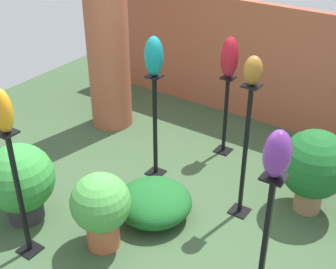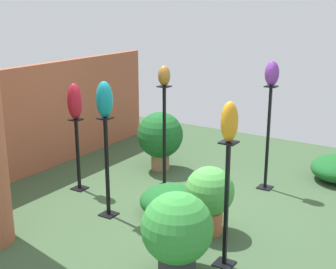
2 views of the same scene
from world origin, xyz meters
TOP-DOWN VIEW (x-y plane):
  - ground_plane at (0.00, 0.00)m, footprint 8.00×8.00m
  - brick_wall_back at (0.00, 2.56)m, footprint 5.60×0.12m
  - brick_pillar at (-1.78, 1.27)m, footprint 0.58×0.58m
  - pedestal_bronze at (0.67, 0.49)m, footprint 0.20×0.20m
  - pedestal_amber at (-0.76, -1.20)m, footprint 0.20×0.20m
  - pedestal_teal at (-0.50, 0.57)m, footprint 0.20×0.20m
  - pedestal_violet at (1.44, -0.78)m, footprint 0.20×0.20m
  - pedestal_ruby at (-0.07, 1.48)m, footprint 0.20×0.20m
  - art_vase_bronze at (0.67, 0.49)m, footprint 0.18×0.17m
  - art_vase_amber at (-0.76, -1.20)m, footprint 0.18×0.17m
  - art_vase_teal at (-0.50, 0.57)m, footprint 0.21×0.20m
  - art_vase_violet at (1.44, -0.78)m, footprint 0.18×0.20m
  - art_vase_ruby at (-0.07, 1.48)m, footprint 0.22×0.21m
  - potted_plant_mid_right at (-0.21, -0.72)m, footprint 0.58×0.58m
  - potted_plant_walkway_edge at (1.26, 0.95)m, footprint 0.73×0.73m
  - potted_plant_front_left at (-1.17, -0.87)m, footprint 0.72×0.72m
  - foliage_bed_east at (-0.05, -0.09)m, footprint 0.81×0.81m

SIDE VIEW (x-z plane):
  - ground_plane at x=0.00m, z-range 0.00..0.00m
  - foliage_bed_east at x=-0.05m, z-range 0.00..0.37m
  - potted_plant_mid_right at x=-0.21m, z-range 0.07..0.88m
  - pedestal_ruby at x=-0.07m, z-range -0.05..1.00m
  - potted_plant_front_left at x=-1.17m, z-range 0.04..0.91m
  - potted_plant_walkway_edge at x=1.26m, z-range 0.08..1.03m
  - pedestal_teal at x=-0.50m, z-range -0.05..1.23m
  - pedestal_amber at x=-0.76m, z-range -0.05..1.28m
  - pedestal_bronze at x=0.67m, z-range -0.05..1.45m
  - pedestal_violet at x=1.44m, z-range -0.05..1.46m
  - brick_wall_back at x=0.00m, z-range 0.00..1.70m
  - brick_pillar at x=-1.78m, z-range 0.00..2.55m
  - art_vase_ruby at x=-0.07m, z-range 1.05..1.55m
  - art_vase_teal at x=-0.50m, z-range 1.29..1.73m
  - art_vase_amber at x=-0.76m, z-range 1.34..1.73m
  - art_vase_bronze at x=0.67m, z-range 1.50..1.79m
  - art_vase_violet at x=1.44m, z-range 1.51..1.86m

